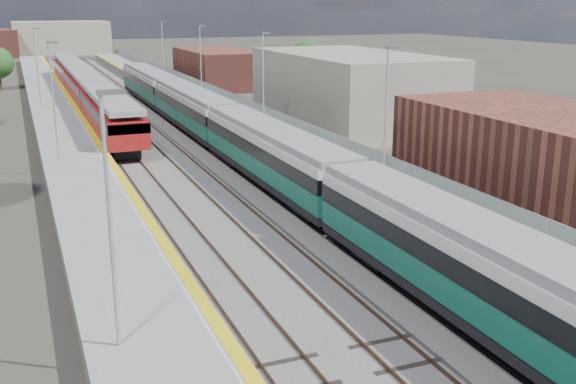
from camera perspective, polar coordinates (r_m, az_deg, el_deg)
ground at (r=62.50m, az=-10.31°, el=5.55°), size 320.00×320.00×0.00m
ballast_bed at (r=64.53m, az=-12.74°, el=5.75°), size 10.50×155.00×0.06m
tracks at (r=66.24m, az=-12.47°, el=6.09°), size 8.96×160.00×0.17m
platform_right at (r=66.03m, az=-6.27°, el=6.70°), size 4.70×155.00×8.52m
platform_left at (r=63.74m, az=-18.82°, el=5.63°), size 4.30×155.00×8.52m
green_train at (r=48.85m, az=-5.23°, el=5.54°), size 2.80×78.02×3.08m
red_train at (r=75.28m, az=-16.79°, el=8.47°), size 2.87×58.25×3.63m
tree_d at (r=89.31m, az=1.57°, el=11.26°), size 4.55×4.55×6.17m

